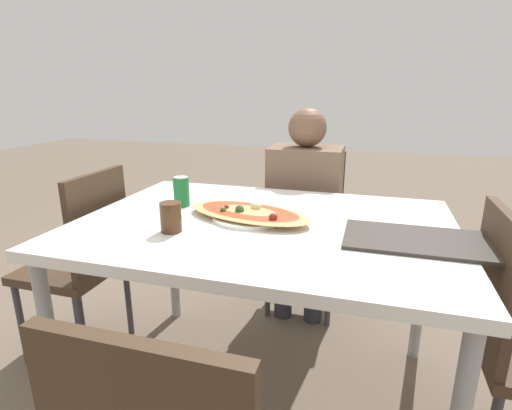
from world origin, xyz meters
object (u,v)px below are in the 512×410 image
chair_side_left (83,256)px  person_seated (305,197)px  drink_glass (171,217)px  pizza_main (249,213)px  soda_can (181,192)px  chair_far_seated (307,221)px  dining_table (264,238)px

chair_side_left → person_seated: person_seated is taller
person_seated → drink_glass: 0.97m
pizza_main → soda_can: soda_can is taller
person_seated → soda_can: person_seated is taller
soda_can → pizza_main: bearing=-14.1°
pizza_main → chair_far_seated: bearing=83.0°
chair_far_seated → person_seated: 0.21m
chair_far_seated → soda_can: (-0.42, -0.73, 0.33)m
pizza_main → drink_glass: (-0.22, -0.21, 0.03)m
person_seated → pizza_main: person_seated is taller
dining_table → chair_far_seated: chair_far_seated is taller
chair_far_seated → chair_side_left: same height
chair_far_seated → pizza_main: size_ratio=1.65×
dining_table → soda_can: soda_can is taller
dining_table → chair_side_left: (-0.88, 0.04, -0.20)m
pizza_main → person_seated: bearing=81.9°
dining_table → soda_can: size_ratio=11.06×
dining_table → drink_glass: drink_glass is taller
person_seated → pizza_main: (-0.10, -0.69, 0.11)m
dining_table → chair_side_left: 0.90m
chair_far_seated → drink_glass: size_ratio=8.65×
chair_far_seated → drink_glass: chair_far_seated is taller
drink_glass → person_seated: bearing=70.8°
pizza_main → drink_glass: drink_glass is taller
person_seated → chair_side_left: bearing=36.3°
dining_table → pizza_main: pizza_main is taller
chair_side_left → person_seated: 1.15m
dining_table → chair_far_seated: 0.85m
pizza_main → soda_can: size_ratio=4.38×
dining_table → drink_glass: 0.36m
chair_far_seated → chair_side_left: (-0.91, -0.79, 0.00)m
person_seated → drink_glass: size_ratio=11.02×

